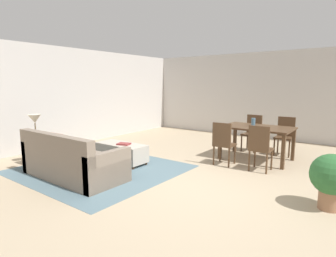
# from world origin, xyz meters

# --- Properties ---
(ground_plane) EXTENTS (10.80, 10.80, 0.00)m
(ground_plane) POSITION_xyz_m (0.00, 0.00, 0.00)
(ground_plane) COLOR tan
(wall_back) EXTENTS (9.00, 0.12, 2.70)m
(wall_back) POSITION_xyz_m (0.00, 5.00, 1.35)
(wall_back) COLOR beige
(wall_back) RESTS_ON ground_plane
(wall_left) EXTENTS (0.12, 11.00, 2.70)m
(wall_left) POSITION_xyz_m (-4.50, 0.50, 1.35)
(wall_left) COLOR beige
(wall_left) RESTS_ON ground_plane
(area_rug) EXTENTS (3.00, 2.80, 0.01)m
(area_rug) POSITION_xyz_m (-1.95, -0.37, 0.00)
(area_rug) COLOR slate
(area_rug) RESTS_ON ground_plane
(couch) EXTENTS (2.04, 0.93, 0.86)m
(couch) POSITION_xyz_m (-1.96, -1.02, 0.29)
(couch) COLOR gray
(couch) RESTS_ON ground_plane
(ottoman_table) EXTENTS (1.16, 0.50, 0.43)m
(ottoman_table) POSITION_xyz_m (-1.94, 0.22, 0.24)
(ottoman_table) COLOR #B7AD9E
(ottoman_table) RESTS_ON ground_plane
(side_table) EXTENTS (0.40, 0.40, 0.55)m
(side_table) POSITION_xyz_m (-3.28, -0.96, 0.44)
(side_table) COLOR brown
(side_table) RESTS_ON ground_plane
(table_lamp) EXTENTS (0.26, 0.26, 0.53)m
(table_lamp) POSITION_xyz_m (-3.28, -0.96, 0.97)
(table_lamp) COLOR brown
(table_lamp) RESTS_ON side_table
(dining_table) EXTENTS (1.51, 0.96, 0.76)m
(dining_table) POSITION_xyz_m (0.31, 2.25, 0.67)
(dining_table) COLOR #513823
(dining_table) RESTS_ON ground_plane
(dining_chair_near_left) EXTENTS (0.42, 0.42, 0.92)m
(dining_chair_near_left) POSITION_xyz_m (-0.09, 1.37, 0.52)
(dining_chair_near_left) COLOR #513823
(dining_chair_near_left) RESTS_ON ground_plane
(dining_chair_near_right) EXTENTS (0.41, 0.41, 0.92)m
(dining_chair_near_right) POSITION_xyz_m (0.68, 1.41, 0.52)
(dining_chair_near_right) COLOR #513823
(dining_chair_near_right) RESTS_ON ground_plane
(dining_chair_far_left) EXTENTS (0.43, 0.43, 0.92)m
(dining_chair_far_left) POSITION_xyz_m (-0.08, 3.07, 0.52)
(dining_chair_far_left) COLOR #513823
(dining_chair_far_left) RESTS_ON ground_plane
(dining_chair_far_right) EXTENTS (0.41, 0.41, 0.92)m
(dining_chair_far_right) POSITION_xyz_m (0.71, 3.11, 0.52)
(dining_chair_far_right) COLOR #513823
(dining_chair_far_right) RESTS_ON ground_plane
(vase_centerpiece) EXTENTS (0.09, 0.09, 0.19)m
(vase_centerpiece) POSITION_xyz_m (0.22, 2.25, 0.85)
(vase_centerpiece) COLOR slate
(vase_centerpiece) RESTS_ON dining_table
(book_on_ottoman) EXTENTS (0.31, 0.27, 0.03)m
(book_on_ottoman) POSITION_xyz_m (-1.83, 0.18, 0.44)
(book_on_ottoman) COLOR maroon
(book_on_ottoman) RESTS_ON ottoman_table
(potted_plant) EXTENTS (0.56, 0.56, 0.78)m
(potted_plant) POSITION_xyz_m (2.03, 0.31, 0.46)
(potted_plant) COLOR #996B4C
(potted_plant) RESTS_ON ground_plane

